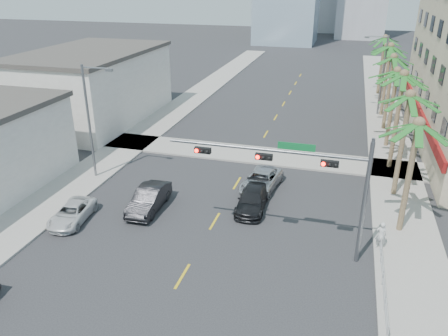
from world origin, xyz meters
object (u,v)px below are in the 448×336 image
(car_lane_left, at_px, (149,199))
(car_lane_center, at_px, (261,180))
(car_lane_right, at_px, (252,200))
(pedestrian, at_px, (381,235))
(traffic_signal_mast, at_px, (305,174))
(car_parked_far, at_px, (72,213))

(car_lane_left, distance_m, car_lane_center, 8.60)
(car_lane_right, height_order, pedestrian, pedestrian)
(car_lane_left, bearing_deg, traffic_signal_mast, -14.60)
(traffic_signal_mast, relative_size, car_lane_right, 2.40)
(car_parked_far, relative_size, car_lane_left, 0.88)
(traffic_signal_mast, bearing_deg, car_parked_far, -178.20)
(car_lane_center, bearing_deg, car_lane_left, -135.14)
(traffic_signal_mast, bearing_deg, pedestrian, 19.59)
(car_lane_center, height_order, car_lane_right, car_lane_center)
(car_lane_left, relative_size, car_lane_center, 0.96)
(car_parked_far, xyz_separation_m, car_lane_left, (4.19, 2.87, 0.20))
(traffic_signal_mast, distance_m, car_lane_right, 7.29)
(car_parked_far, height_order, car_lane_left, car_lane_left)
(pedestrian, bearing_deg, car_lane_center, -37.29)
(pedestrian, bearing_deg, car_lane_right, -20.11)
(car_lane_center, bearing_deg, car_parked_far, -136.22)
(traffic_signal_mast, height_order, car_lane_center, traffic_signal_mast)
(car_parked_far, xyz_separation_m, pedestrian, (19.33, 2.07, 0.41))
(car_lane_center, distance_m, car_lane_right, 3.20)
(car_lane_center, bearing_deg, pedestrian, -28.42)
(car_lane_left, bearing_deg, car_lane_right, 14.61)
(traffic_signal_mast, bearing_deg, car_lane_left, 167.24)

